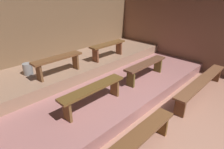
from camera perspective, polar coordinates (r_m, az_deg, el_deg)
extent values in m
cube|color=#A87560|center=(4.42, 1.36, -7.35)|extent=(6.72, 5.43, 0.08)
cube|color=brown|center=(5.71, -16.48, 12.27)|extent=(6.72, 0.06, 2.33)
cube|color=brown|center=(6.38, 20.53, 12.97)|extent=(0.06, 5.43, 2.33)
cube|color=#AA6E6C|center=(4.79, -5.00, -2.41)|extent=(5.92, 3.18, 0.25)
cube|color=#9F7960|center=(5.27, -10.90, 2.87)|extent=(5.92, 1.58, 0.25)
cube|color=brown|center=(3.41, 14.99, -14.67)|extent=(0.05, 0.21, 0.38)
cube|color=brown|center=(4.74, 26.08, -1.67)|extent=(2.39, 0.26, 0.04)
cube|color=brown|center=(3.93, 20.13, -9.58)|extent=(0.05, 0.21, 0.38)
cube|color=brown|center=(5.79, 29.29, -0.04)|extent=(0.05, 0.21, 0.38)
cube|color=brown|center=(3.44, -5.87, -4.14)|extent=(1.41, 0.26, 0.04)
cube|color=brown|center=(3.27, -13.63, -10.87)|extent=(0.05, 0.21, 0.38)
cube|color=brown|center=(3.89, 0.80, -3.88)|extent=(0.05, 0.21, 0.38)
cube|color=brown|center=(4.61, 10.43, 3.32)|extent=(1.41, 0.26, 0.04)
cube|color=brown|center=(4.26, 5.77, -1.36)|extent=(0.05, 0.21, 0.38)
cube|color=brown|center=(5.15, 13.93, 2.80)|extent=(0.05, 0.21, 0.38)
cube|color=brown|center=(4.33, -16.42, 4.90)|extent=(1.18, 0.26, 0.04)
cube|color=brown|center=(4.22, -21.50, 0.50)|extent=(0.05, 0.21, 0.38)
cube|color=brown|center=(4.63, -11.17, 3.96)|extent=(0.05, 0.21, 0.38)
cube|color=brown|center=(5.25, -1.30, 9.32)|extent=(1.18, 0.26, 0.04)
cube|color=brown|center=(5.01, -5.10, 5.92)|extent=(0.05, 0.21, 0.38)
cube|color=brown|center=(5.63, 2.13, 8.16)|extent=(0.05, 0.21, 0.38)
cylinder|color=gray|center=(4.67, -24.48, 1.56)|extent=(0.21, 0.21, 0.27)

